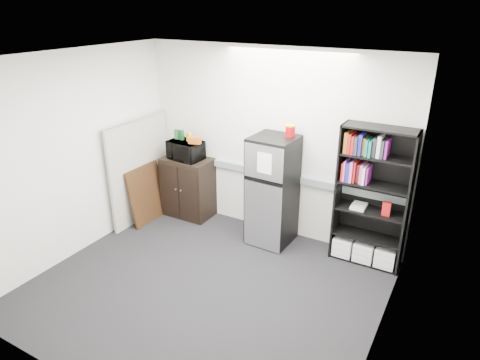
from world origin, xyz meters
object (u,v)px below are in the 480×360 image
Objects in this scene: bookshelf at (372,199)px; cabinet at (188,187)px; refrigerator at (272,191)px; microwave at (186,150)px; cubicle_partition at (141,170)px.

cabinet is (-2.85, -0.06, -0.43)m from bookshelf.
refrigerator is (-1.33, -0.14, -0.13)m from bookshelf.
cabinet is 0.62× the size of refrigerator.
microwave is (0.00, -0.02, 0.63)m from cabinet.
refrigerator is at bearing 9.22° from cubicle_partition.
cabinet is 0.63m from microwave.
bookshelf is 1.92× the size of cabinet.
cabinet is 1.85× the size of microwave.
cubicle_partition is 2.13m from refrigerator.
cabinet is at bearing 35.92° from cubicle_partition.
cubicle_partition is 0.77m from microwave.
cubicle_partition is at bearing -171.94° from bookshelf.
bookshelf reaches higher than refrigerator.
bookshelf is 2.86m from microwave.
bookshelf is 1.14× the size of cubicle_partition.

